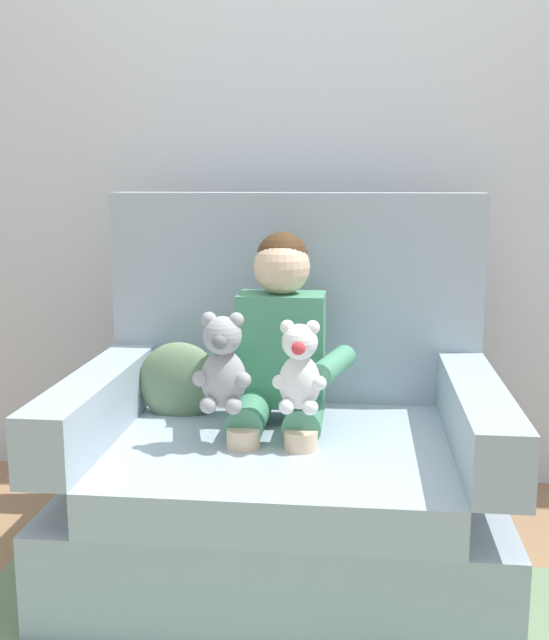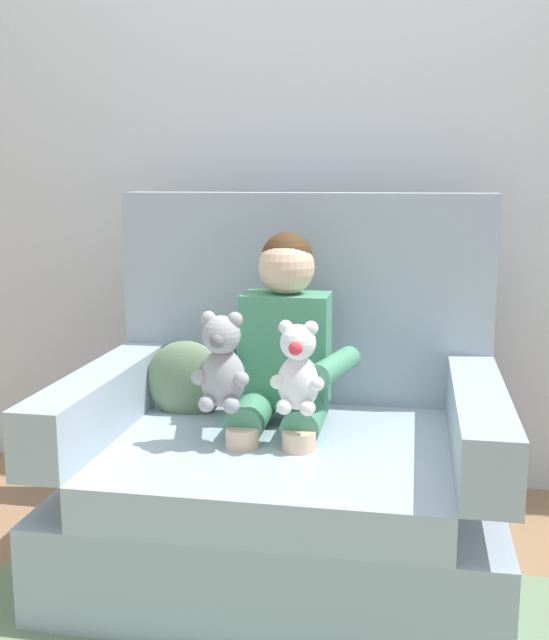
{
  "view_description": "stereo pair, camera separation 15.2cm",
  "coord_description": "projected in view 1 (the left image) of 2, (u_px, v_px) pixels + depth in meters",
  "views": [
    {
      "loc": [
        0.21,
        -2.14,
        1.14
      ],
      "look_at": [
        -0.02,
        -0.05,
        0.75
      ],
      "focal_mm": 43.5,
      "sensor_mm": 36.0,
      "label": 1
    },
    {
      "loc": [
        0.36,
        -2.12,
        1.14
      ],
      "look_at": [
        -0.02,
        -0.05,
        0.75
      ],
      "focal_mm": 43.5,
      "sensor_mm": 36.0,
      "label": 2
    }
  ],
  "objects": [
    {
      "name": "plush_white",
      "position": [
        300.0,
        369.0,
        2.1
      ],
      "size": [
        0.15,
        0.12,
        0.25
      ],
      "rotation": [
        0.0,
        0.0,
        -0.31
      ],
      "color": "white",
      "rests_on": "armchair"
    },
    {
      "name": "seated_child",
      "position": [
        279.0,
        358.0,
        2.3
      ],
      "size": [
        0.45,
        0.39,
        0.82
      ],
      "rotation": [
        0.0,
        0.0,
        -0.03
      ],
      "color": "#4C9370",
      "rests_on": "armchair"
    },
    {
      "name": "ground_plane",
      "position": [
        283.0,
        563.0,
        2.32
      ],
      "size": [
        8.0,
        8.0,
        0.0
      ],
      "primitive_type": "plane",
      "color": "#936D4C"
    },
    {
      "name": "plush_grey",
      "position": [
        223.0,
        365.0,
        2.11
      ],
      "size": [
        0.16,
        0.13,
        0.27
      ],
      "rotation": [
        0.0,
        0.0,
        0.0
      ],
      "color": "#9E9EA3",
      "rests_on": "armchair"
    },
    {
      "name": "back_wall",
      "position": [
        305.0,
        134.0,
        2.85
      ],
      "size": [
        6.0,
        0.1,
        2.6
      ],
      "primitive_type": "cube",
      "color": "silver",
      "rests_on": "ground"
    },
    {
      "name": "armchair",
      "position": [
        286.0,
        454.0,
        2.33
      ],
      "size": [
        1.22,
        0.96,
        1.09
      ],
      "color": "#9EADBC",
      "rests_on": "ground"
    },
    {
      "name": "throw_pillow",
      "position": [
        179.0,
        382.0,
        2.45
      ],
      "size": [
        0.27,
        0.13,
        0.26
      ],
      "primitive_type": "ellipsoid",
      "rotation": [
        0.0,
        0.0,
        0.06
      ],
      "color": "slate",
      "rests_on": "armchair"
    }
  ]
}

